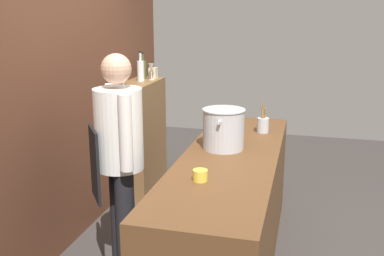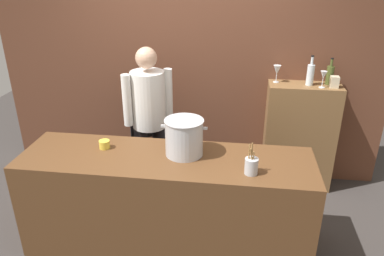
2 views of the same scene
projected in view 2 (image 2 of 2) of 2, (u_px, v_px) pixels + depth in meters
ground_plane at (168, 242)px, 3.48m from camera, size 8.00×8.00×0.00m
brick_back_panel at (189, 50)px, 4.13m from camera, size 4.40×0.10×3.00m
prep_counter at (167, 202)px, 3.29m from camera, size 2.48×0.70×0.90m
bar_cabinet at (299, 137)px, 4.15m from camera, size 0.76×0.32×1.21m
chef at (149, 115)px, 3.80m from camera, size 0.46×0.41×1.66m
stockpot_large at (184, 137)px, 3.10m from camera, size 0.39×0.33×0.31m
utensil_crock at (251, 166)px, 2.84m from camera, size 0.10×0.10×0.26m
butter_jar at (104, 144)px, 3.25m from camera, size 0.09×0.09×0.07m
wine_bottle_clear at (310, 74)px, 3.85m from camera, size 0.07×0.07×0.31m
wine_bottle_olive at (330, 75)px, 3.88m from camera, size 0.08×0.08×0.28m
wine_glass_wide at (323, 76)px, 3.76m from camera, size 0.07×0.07×0.17m
wine_glass_short at (277, 70)px, 3.93m from camera, size 0.08×0.08×0.18m
spice_tin_cream at (334, 82)px, 3.79m from camera, size 0.08×0.08×0.12m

